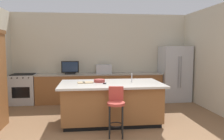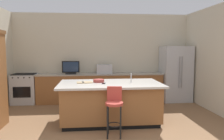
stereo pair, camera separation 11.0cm
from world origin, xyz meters
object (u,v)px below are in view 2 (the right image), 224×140
at_px(range_oven, 25,89).
at_px(microwave, 104,69).
at_px(kitchen_island, 110,102).
at_px(refrigerator, 175,74).
at_px(fruit_bowl, 99,81).
at_px(cell_phone, 104,83).
at_px(tv_monitor, 71,68).
at_px(cutting_board, 85,82).
at_px(tv_remote, 83,82).
at_px(bar_stool_center, 114,107).

relative_size(range_oven, microwave, 1.91).
bearing_deg(kitchen_island, refrigerator, 39.51).
bearing_deg(fruit_bowl, kitchen_island, -27.91).
height_order(range_oven, cell_phone, same).
relative_size(kitchen_island, range_oven, 2.52).
bearing_deg(tv_monitor, cutting_board, -75.91).
bearing_deg(tv_remote, cell_phone, -24.03).
xyz_separation_m(range_oven, tv_remote, (1.85, -1.92, 0.46)).
bearing_deg(range_oven, bar_stool_center, -48.58).
xyz_separation_m(range_oven, cutting_board, (1.89, -1.92, 0.46)).
distance_m(tv_monitor, fruit_bowl, 1.96).
bearing_deg(bar_stool_center, refrigerator, 57.79).
bearing_deg(cutting_board, microwave, 73.43).
distance_m(range_oven, tv_remote, 2.71).
height_order(kitchen_island, cell_phone, cell_phone).
bearing_deg(kitchen_island, fruit_bowl, 152.09).
relative_size(tv_monitor, tv_remote, 3.14).
height_order(tv_monitor, bar_stool_center, tv_monitor).
xyz_separation_m(kitchen_island, bar_stool_center, (0.00, -0.83, 0.10)).
distance_m(bar_stool_center, fruit_bowl, 1.07).
relative_size(kitchen_island, cutting_board, 6.76).
distance_m(fruit_bowl, cell_phone, 0.25).
xyz_separation_m(bar_stool_center, tv_remote, (-0.62, 0.88, 0.35)).
relative_size(refrigerator, range_oven, 1.92).
bearing_deg(microwave, refrigerator, -2.20).
xyz_separation_m(kitchen_island, tv_remote, (-0.62, 0.05, 0.46)).
height_order(microwave, tv_remote, microwave).
height_order(bar_stool_center, cutting_board, bar_stool_center).
bearing_deg(refrigerator, kitchen_island, -140.49).
bearing_deg(tv_remote, range_oven, 126.53).
xyz_separation_m(refrigerator, microwave, (-2.30, 0.09, 0.16)).
height_order(refrigerator, tv_monitor, refrigerator).
xyz_separation_m(kitchen_island, cutting_board, (-0.58, 0.06, 0.45)).
height_order(range_oven, tv_remote, tv_remote).
bearing_deg(cell_phone, bar_stool_center, -65.90).
xyz_separation_m(tv_monitor, fruit_bowl, (0.79, -1.79, -0.14)).
height_order(fruit_bowl, cell_phone, fruit_bowl).
bearing_deg(range_oven, tv_monitor, -2.05).
bearing_deg(range_oven, tv_remote, -46.08).
bearing_deg(cell_phone, refrigerator, 51.19).
bearing_deg(bar_stool_center, kitchen_island, 98.15).
distance_m(fruit_bowl, cutting_board, 0.34).
distance_m(fruit_bowl, tv_remote, 0.37).
height_order(tv_monitor, cutting_board, tv_monitor).
relative_size(range_oven, fruit_bowl, 3.60).
bearing_deg(refrigerator, tv_monitor, 179.38).
xyz_separation_m(refrigerator, cell_phone, (-2.44, -1.97, 0.03)).
bearing_deg(tv_monitor, refrigerator, -0.62).
bearing_deg(microwave, tv_monitor, -177.14).
height_order(kitchen_island, range_oven, range_oven).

